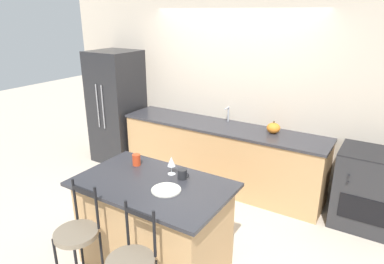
{
  "coord_description": "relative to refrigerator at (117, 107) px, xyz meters",
  "views": [
    {
      "loc": [
        2.07,
        -3.75,
        2.46
      ],
      "look_at": [
        0.09,
        -0.56,
        1.13
      ],
      "focal_mm": 32.0,
      "sensor_mm": 36.0,
      "label": 1
    }
  ],
  "objects": [
    {
      "name": "sink_faucet",
      "position": [
        1.94,
        0.26,
        0.14
      ],
      "size": [
        0.02,
        0.13,
        0.22
      ],
      "color": "#ADAFB5",
      "rests_on": "back_counter"
    },
    {
      "name": "refrigerator",
      "position": [
        0.0,
        0.0,
        0.0
      ],
      "size": [
        0.74,
        0.75,
        1.86
      ],
      "color": "#232326",
      "rests_on": "ground_plane"
    },
    {
      "name": "ground_plane",
      "position": [
        1.94,
        -0.33,
        -0.93
      ],
      "size": [
        18.0,
        18.0,
        0.0
      ],
      "primitive_type": "plane",
      "color": "beige"
    },
    {
      "name": "oven_range",
      "position": [
        3.9,
        0.05,
        -0.46
      ],
      "size": [
        0.72,
        0.64,
        0.95
      ],
      "color": "#28282B",
      "rests_on": "ground_plane"
    },
    {
      "name": "dinner_plate",
      "position": [
        2.37,
        -1.88,
        0.01
      ],
      "size": [
        0.27,
        0.27,
        0.02
      ],
      "color": "beige",
      "rests_on": "kitchen_island"
    },
    {
      "name": "coffee_mug",
      "position": [
        2.36,
        -1.6,
        0.05
      ],
      "size": [
        0.13,
        0.09,
        0.1
      ],
      "color": "#232326",
      "rests_on": "kitchen_island"
    },
    {
      "name": "wall_back",
      "position": [
        1.94,
        0.38,
        0.42
      ],
      "size": [
        6.0,
        0.07,
        2.7
      ],
      "color": "beige",
      "rests_on": "ground_plane"
    },
    {
      "name": "wine_glass",
      "position": [
        2.22,
        -1.58,
        0.13
      ],
      "size": [
        0.08,
        0.08,
        0.19
      ],
      "color": "white",
      "rests_on": "kitchen_island"
    },
    {
      "name": "tumbler_cup",
      "position": [
        1.78,
        -1.6,
        0.06
      ],
      "size": [
        0.08,
        0.08,
        0.12
      ],
      "color": "red",
      "rests_on": "kitchen_island"
    },
    {
      "name": "bar_stool_near",
      "position": [
        1.85,
        -2.49,
        -0.38
      ],
      "size": [
        0.38,
        0.38,
        1.08
      ],
      "color": "black",
      "rests_on": "ground_plane"
    },
    {
      "name": "kitchen_island",
      "position": [
        2.17,
        -1.83,
        -0.46
      ],
      "size": [
        1.49,
        0.91,
        0.93
      ],
      "color": "tan",
      "rests_on": "ground_plane"
    },
    {
      "name": "pumpkin_decoration",
      "position": [
        2.68,
        0.12,
        0.07
      ],
      "size": [
        0.18,
        0.18,
        0.16
      ],
      "color": "orange",
      "rests_on": "back_counter"
    },
    {
      "name": "back_counter",
      "position": [
        1.94,
        0.06,
        -0.46
      ],
      "size": [
        3.01,
        0.69,
        0.93
      ],
      "color": "tan",
      "rests_on": "ground_plane"
    }
  ]
}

